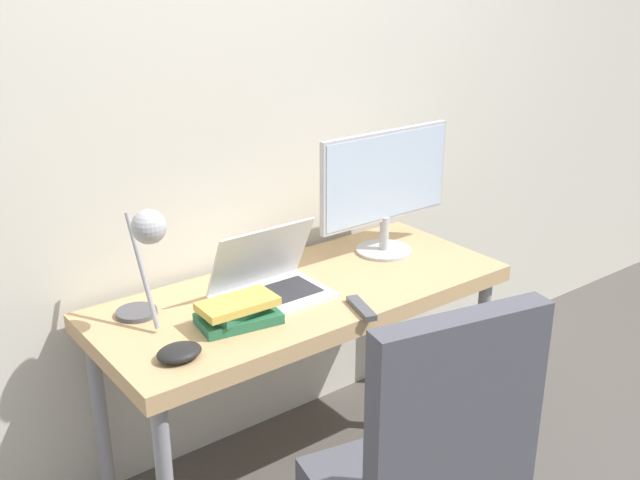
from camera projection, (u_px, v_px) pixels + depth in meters
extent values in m
cube|color=beige|center=(241.00, 119.00, 2.72)|extent=(8.00, 0.05, 2.60)
cube|color=tan|center=(303.00, 296.00, 2.64)|extent=(1.49, 0.62, 0.06)
cylinder|color=gray|center=(479.00, 359.00, 2.98)|extent=(0.05, 0.05, 0.70)
cylinder|color=gray|center=(101.00, 423.00, 2.58)|extent=(0.05, 0.05, 0.70)
cylinder|color=gray|center=(394.00, 314.00, 3.35)|extent=(0.05, 0.05, 0.70)
cube|color=silver|center=(274.00, 297.00, 2.54)|extent=(0.37, 0.26, 0.02)
cube|color=#2D2D33|center=(274.00, 295.00, 2.54)|extent=(0.32, 0.16, 0.00)
cube|color=silver|center=(261.00, 256.00, 2.55)|extent=(0.37, 0.12, 0.24)
cube|color=silver|center=(261.00, 257.00, 2.55)|extent=(0.34, 0.10, 0.21)
cylinder|color=#B7B7BC|center=(384.00, 250.00, 2.95)|extent=(0.22, 0.22, 0.01)
cylinder|color=#B7B7BC|center=(384.00, 233.00, 2.92)|extent=(0.04, 0.04, 0.13)
cube|color=#B7B7BC|center=(385.00, 176.00, 2.84)|extent=(0.61, 0.02, 0.35)
cube|color=silver|center=(388.00, 177.00, 2.84)|extent=(0.59, 0.00, 0.33)
cylinder|color=#4C4C51|center=(137.00, 313.00, 2.44)|extent=(0.13, 0.13, 0.02)
cylinder|color=#99999E|center=(142.00, 271.00, 2.31)|extent=(0.02, 0.17, 0.34)
sphere|color=#B2B2B7|center=(149.00, 227.00, 2.20)|extent=(0.11, 0.11, 0.11)
cube|color=#4C4C56|center=(456.00, 427.00, 1.77)|extent=(0.46, 0.16, 0.59)
cube|color=#286B47|center=(239.00, 318.00, 2.38)|extent=(0.28, 0.19, 0.03)
cube|color=#286B47|center=(234.00, 310.00, 2.37)|extent=(0.19, 0.16, 0.03)
cube|color=gold|center=(238.00, 304.00, 2.35)|extent=(0.25, 0.14, 0.03)
cube|color=#4C4C51|center=(361.00, 308.00, 2.46)|extent=(0.09, 0.17, 0.02)
ellipsoid|color=black|center=(179.00, 352.00, 2.17)|extent=(0.14, 0.11, 0.04)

